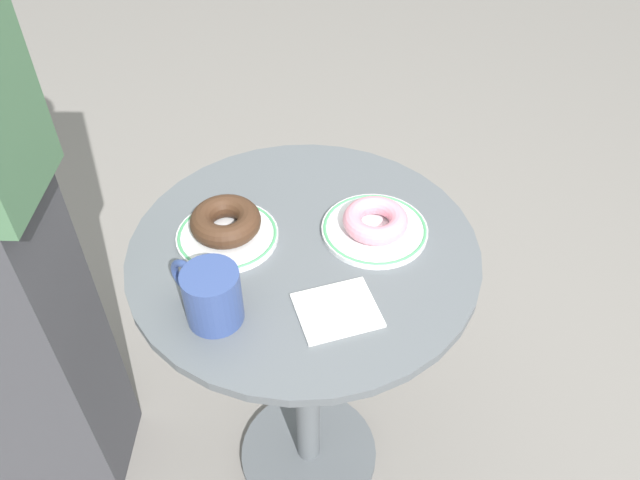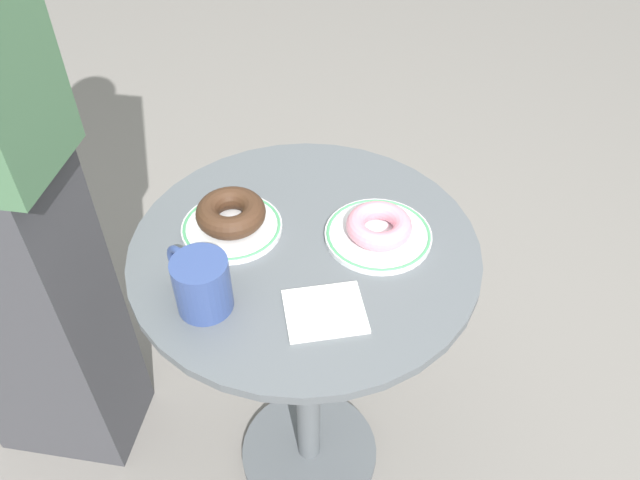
{
  "view_description": "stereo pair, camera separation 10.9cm",
  "coord_description": "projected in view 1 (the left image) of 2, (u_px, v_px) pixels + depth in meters",
  "views": [
    {
      "loc": [
        -0.09,
        -0.79,
        1.53
      ],
      "look_at": [
        0.03,
        -0.01,
        0.77
      ],
      "focal_mm": 35.69,
      "sensor_mm": 36.0,
      "label": 1
    },
    {
      "loc": [
        0.02,
        -0.8,
        1.53
      ],
      "look_at": [
        0.03,
        -0.01,
        0.77
      ],
      "focal_mm": 35.69,
      "sensor_mm": 36.0,
      "label": 2
    }
  ],
  "objects": [
    {
      "name": "donut_pink_frosted",
      "position": [
        375.0,
        220.0,
        1.13
      ],
      "size": [
        0.15,
        0.15,
        0.03
      ],
      "primitive_type": "torus",
      "rotation": [
        0.0,
        0.0,
        2.84
      ],
      "color": "pink",
      "rests_on": "plate_right"
    },
    {
      "name": "plate_left",
      "position": [
        227.0,
        236.0,
        1.13
      ],
      "size": [
        0.18,
        0.18,
        0.01
      ],
      "color": "white",
      "rests_on": "cafe_table"
    },
    {
      "name": "plate_right",
      "position": [
        375.0,
        229.0,
        1.14
      ],
      "size": [
        0.19,
        0.19,
        0.01
      ],
      "color": "white",
      "rests_on": "cafe_table"
    },
    {
      "name": "ground_plane",
      "position": [
        309.0,
        457.0,
        1.64
      ],
      "size": [
        7.0,
        7.0,
        0.02
      ],
      "primitive_type": "cube",
      "color": "gray"
    },
    {
      "name": "coffee_mug",
      "position": [
        211.0,
        295.0,
        0.97
      ],
      "size": [
        0.11,
        0.11,
        0.1
      ],
      "color": "#334784",
      "rests_on": "cafe_table"
    },
    {
      "name": "cafe_table",
      "position": [
        306.0,
        336.0,
        1.29
      ],
      "size": [
        0.62,
        0.62,
        0.75
      ],
      "color": "#565B60",
      "rests_on": "ground"
    },
    {
      "name": "paper_napkin",
      "position": [
        337.0,
        310.0,
        1.01
      ],
      "size": [
        0.14,
        0.13,
        0.01
      ],
      "primitive_type": "cube",
      "rotation": [
        0.0,
        0.0,
        0.16
      ],
      "color": "white",
      "rests_on": "cafe_table"
    },
    {
      "name": "donut_chocolate",
      "position": [
        226.0,
        221.0,
        1.12
      ],
      "size": [
        0.18,
        0.18,
        0.04
      ],
      "primitive_type": "torus",
      "rotation": [
        0.0,
        0.0,
        0.65
      ],
      "color": "#422819",
      "rests_on": "plate_left"
    }
  ]
}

